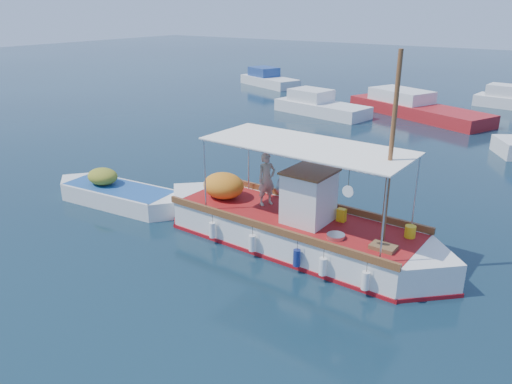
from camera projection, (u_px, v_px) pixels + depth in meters
The scene contains 7 objects.
ground at pixel (283, 242), 15.87m from camera, with size 160.00×160.00×0.00m, color black.
fishing_caique at pixel (291, 228), 15.59m from camera, with size 10.34×3.12×6.31m.
dinghy at pixel (118, 196), 18.85m from camera, with size 5.98×2.08×1.46m.
bg_boat_nw at pixel (319, 107), 34.08m from camera, with size 6.94×3.58×1.80m.
bg_boat_n at pixel (414, 108), 33.57m from camera, with size 10.40×6.54×1.80m.
bg_boat_far_w at pixel (268, 80), 45.82m from camera, with size 6.68×4.39×1.80m.
bg_boat_far_n at pixel (510, 101), 36.17m from camera, with size 5.16×2.49×1.80m.
Camera 1 is at (7.38, -12.24, 7.12)m, focal length 35.00 mm.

